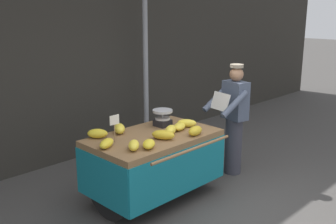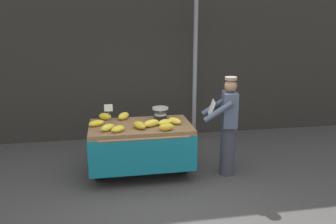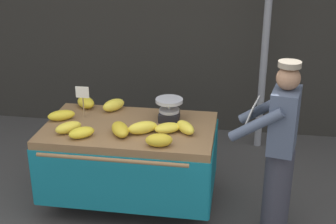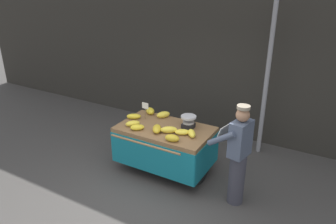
% 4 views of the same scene
% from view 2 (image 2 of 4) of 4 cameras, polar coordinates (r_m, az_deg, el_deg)
% --- Properties ---
extents(ground_plane, '(60.00, 60.00, 0.00)m').
position_cam_2_polar(ground_plane, '(5.17, 0.11, -14.90)').
color(ground_plane, '#423F3D').
extents(back_wall, '(16.00, 0.24, 4.38)m').
position_cam_2_polar(back_wall, '(7.64, -4.21, 11.94)').
color(back_wall, '#2D2B26').
rests_on(back_wall, ground).
extents(street_pole, '(0.09, 0.09, 3.10)m').
position_cam_2_polar(street_pole, '(7.37, 4.58, 6.84)').
color(street_pole, gray).
rests_on(street_pole, ground).
extents(banana_cart, '(1.73, 1.23, 0.91)m').
position_cam_2_polar(banana_cart, '(5.76, -4.66, -4.46)').
color(banana_cart, olive).
rests_on(banana_cart, ground).
extents(weighing_scale, '(0.28, 0.28, 0.24)m').
position_cam_2_polar(weighing_scale, '(5.90, -1.31, -0.30)').
color(weighing_scale, black).
rests_on(weighing_scale, banana_cart).
extents(price_sign, '(0.14, 0.01, 0.34)m').
position_cam_2_polar(price_sign, '(5.74, -10.06, 0.39)').
color(price_sign, '#997A51').
rests_on(price_sign, banana_cart).
extents(banana_bunch_0, '(0.32, 0.27, 0.12)m').
position_cam_2_polar(banana_bunch_0, '(5.54, -2.84, -1.91)').
color(banana_bunch_0, yellow).
rests_on(banana_bunch_0, banana_cart).
extents(banana_bunch_1, '(0.28, 0.28, 0.11)m').
position_cam_2_polar(banana_bunch_1, '(5.42, -10.22, -2.60)').
color(banana_bunch_1, yellow).
rests_on(banana_bunch_1, banana_cart).
extents(banana_bunch_2, '(0.29, 0.30, 0.12)m').
position_cam_2_polar(banana_bunch_2, '(6.05, -10.63, -0.74)').
color(banana_bunch_2, yellow).
rests_on(banana_bunch_2, banana_cart).
extents(banana_bunch_3, '(0.30, 0.26, 0.09)m').
position_cam_2_polar(banana_bunch_3, '(5.64, -0.54, -1.75)').
color(banana_bunch_3, yellow).
rests_on(banana_bunch_3, banana_cart).
extents(banana_bunch_4, '(0.31, 0.25, 0.10)m').
position_cam_2_polar(banana_bunch_4, '(5.69, -12.04, -1.86)').
color(banana_bunch_4, yellow).
rests_on(banana_bunch_4, banana_cart).
extents(banana_bunch_5, '(0.26, 0.29, 0.11)m').
position_cam_2_polar(banana_bunch_5, '(5.68, 1.13, -1.52)').
color(banana_bunch_5, yellow).
rests_on(banana_bunch_5, banana_cart).
extents(banana_bunch_6, '(0.27, 0.33, 0.12)m').
position_cam_2_polar(banana_bunch_6, '(5.46, -4.87, -2.23)').
color(banana_bunch_6, gold).
rests_on(banana_bunch_6, banana_cart).
extents(banana_bunch_7, '(0.27, 0.18, 0.12)m').
position_cam_2_polar(banana_bunch_7, '(5.34, -0.31, -2.55)').
color(banana_bunch_7, gold).
rests_on(banana_bunch_7, banana_cart).
extents(banana_bunch_8, '(0.27, 0.31, 0.12)m').
position_cam_2_polar(banana_bunch_8, '(6.02, -7.54, -0.67)').
color(banana_bunch_8, yellow).
rests_on(banana_bunch_8, banana_cart).
extents(banana_bunch_9, '(0.29, 0.27, 0.10)m').
position_cam_2_polar(banana_bunch_9, '(5.34, -8.48, -2.84)').
color(banana_bunch_9, yellow).
rests_on(banana_bunch_9, banana_cart).
extents(vendor_person, '(0.64, 0.59, 1.71)m').
position_cam_2_polar(vendor_person, '(5.79, 10.10, -2.36)').
color(vendor_person, '#383842').
rests_on(vendor_person, ground).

